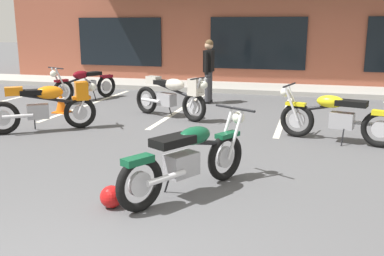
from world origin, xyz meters
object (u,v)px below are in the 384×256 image
Objects in this scene: traffic_cone at (61,102)px; person_in_shorts_foreground at (209,67)px; motorcycle_foreground_classic at (188,158)px; motorcycle_black_cruiser at (173,95)px; motorcycle_blue_standard at (336,116)px; motorcycle_red_sportbike at (85,84)px; motorcycle_silver_naked at (48,104)px; helmet_on_pavement at (111,197)px.

person_in_shorts_foreground is at bearing 35.78° from traffic_cone.
motorcycle_black_cruiser is at bearing 110.30° from motorcycle_foreground_classic.
motorcycle_black_cruiser is 2.78m from traffic_cone.
motorcycle_blue_standard is at bearing -46.54° from person_in_shorts_foreground.
person_in_shorts_foreground is at bearing 8.44° from motorcycle_red_sportbike.
motorcycle_silver_naked is at bearing -65.15° from traffic_cone.
motorcycle_silver_naked reaches higher than traffic_cone.
traffic_cone reaches higher than helmet_on_pavement.
motorcycle_silver_naked is 5.44m from motorcycle_blue_standard.
motorcycle_foreground_classic is at bearing 41.51° from helmet_on_pavement.
motorcycle_blue_standard is at bearing 59.18° from motorcycle_foreground_classic.
motorcycle_blue_standard is (1.84, 3.09, 0.00)m from motorcycle_foreground_classic.
person_in_shorts_foreground is (-3.11, 3.28, 0.49)m from motorcycle_blue_standard.
motorcycle_foreground_classic and motorcycle_red_sportbike have the same top height.
motorcycle_foreground_classic is 4.54m from motorcycle_black_cruiser.
motorcycle_foreground_classic reaches higher than helmet_on_pavement.
motorcycle_blue_standard is at bearing -9.74° from traffic_cone.
person_in_shorts_foreground reaches higher than motorcycle_blue_standard.
motorcycle_foreground_classic is 6.01m from traffic_cone.
motorcycle_red_sportbike is 1.10× the size of motorcycle_silver_naked.
motorcycle_silver_naked is at bearing -137.75° from motorcycle_black_cruiser.
motorcycle_silver_naked is 0.86× the size of motorcycle_blue_standard.
person_in_shorts_foreground is at bearing 94.40° from helmet_on_pavement.
motorcycle_red_sportbike is at bearing -171.56° from person_in_shorts_foreground.
motorcycle_black_cruiser is 4.99m from helmet_on_pavement.
person_in_shorts_foreground is at bearing 101.24° from motorcycle_foreground_classic.
motorcycle_black_cruiser and motorcycle_blue_standard have the same top height.
motorcycle_foreground_classic is 7.30× the size of helmet_on_pavement.
motorcycle_foreground_classic is at bearing -51.60° from motorcycle_red_sportbike.
helmet_on_pavement is (-0.73, -0.64, -0.33)m from motorcycle_foreground_classic.
traffic_cone is (-3.61, 4.79, 0.13)m from helmet_on_pavement.
motorcycle_foreground_classic is 0.92× the size of motorcycle_blue_standard.
motorcycle_silver_naked is (1.09, -3.40, 0.07)m from motorcycle_red_sportbike.
helmet_on_pavement is 6.00m from traffic_cone.
motorcycle_foreground_classic is 3.59m from motorcycle_blue_standard.
motorcycle_silver_naked is 1.07× the size of person_in_shorts_foreground.
motorcycle_black_cruiser reaches higher than traffic_cone.
person_in_shorts_foreground reaches higher than motorcycle_red_sportbike.
motorcycle_silver_naked is (-1.98, -1.80, 0.00)m from motorcycle_black_cruiser.
motorcycle_red_sportbike and motorcycle_silver_naked have the same top height.
motorcycle_black_cruiser is 3.61m from motorcycle_blue_standard.
person_in_shorts_foreground is (0.31, 2.10, 0.42)m from motorcycle_black_cruiser.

